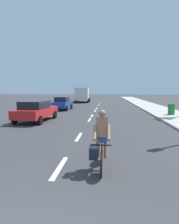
# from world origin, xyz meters

# --- Properties ---
(ground_plane) EXTENTS (160.00, 160.00, 0.00)m
(ground_plane) POSITION_xyz_m (0.00, 20.00, 0.00)
(ground_plane) COLOR #38383A
(sidewalk_strip) EXTENTS (3.60, 80.00, 0.14)m
(sidewalk_strip) POSITION_xyz_m (7.43, 22.00, 0.07)
(sidewalk_strip) COLOR #B2ADA3
(sidewalk_strip) RESTS_ON ground
(lane_stripe_1) EXTENTS (0.16, 1.80, 0.01)m
(lane_stripe_1) POSITION_xyz_m (0.00, 3.60, 0.00)
(lane_stripe_1) COLOR white
(lane_stripe_1) RESTS_ON ground
(lane_stripe_2) EXTENTS (0.16, 1.80, 0.01)m
(lane_stripe_2) POSITION_xyz_m (0.00, 7.53, 0.00)
(lane_stripe_2) COLOR white
(lane_stripe_2) RESTS_ON ground
(lane_stripe_3) EXTENTS (0.16, 1.80, 0.01)m
(lane_stripe_3) POSITION_xyz_m (0.00, 13.18, 0.00)
(lane_stripe_3) COLOR white
(lane_stripe_3) RESTS_ON ground
(lane_stripe_4) EXTENTS (0.16, 1.80, 0.01)m
(lane_stripe_4) POSITION_xyz_m (0.00, 15.64, 0.00)
(lane_stripe_4) COLOR white
(lane_stripe_4) RESTS_ON ground
(lane_stripe_5) EXTENTS (0.16, 1.80, 0.01)m
(lane_stripe_5) POSITION_xyz_m (0.00, 19.95, 0.00)
(lane_stripe_5) COLOR white
(lane_stripe_5) RESTS_ON ground
(lane_stripe_6) EXTENTS (0.16, 1.80, 0.01)m
(lane_stripe_6) POSITION_xyz_m (0.00, 22.92, 0.00)
(lane_stripe_6) COLOR white
(lane_stripe_6) RESTS_ON ground
(lane_stripe_7) EXTENTS (0.16, 1.80, 0.01)m
(lane_stripe_7) POSITION_xyz_m (0.00, 28.22, 0.00)
(lane_stripe_7) COLOR white
(lane_stripe_7) RESTS_ON ground
(lane_stripe_8) EXTENTS (0.16, 1.80, 0.01)m
(lane_stripe_8) POSITION_xyz_m (0.00, 34.13, 0.00)
(lane_stripe_8) COLOR white
(lane_stripe_8) RESTS_ON ground
(cyclist) EXTENTS (0.62, 1.71, 1.82)m
(cyclist) POSITION_xyz_m (1.26, 3.59, 0.83)
(cyclist) COLOR black
(cyclist) RESTS_ON ground
(parked_car_red) EXTENTS (2.28, 4.62, 1.57)m
(parked_car_red) POSITION_xyz_m (-4.02, 12.16, 0.84)
(parked_car_red) COLOR red
(parked_car_red) RESTS_ON ground
(parked_car_blue) EXTENTS (1.85, 3.84, 1.57)m
(parked_car_blue) POSITION_xyz_m (-3.98, 20.61, 0.83)
(parked_car_blue) COLOR #1E389E
(parked_car_blue) RESTS_ON ground
(delivery_truck) EXTENTS (2.84, 6.32, 2.80)m
(delivery_truck) POSITION_xyz_m (-3.45, 34.92, 1.50)
(delivery_truck) COLOR maroon
(delivery_truck) RESTS_ON ground
(trash_bin_far) EXTENTS (0.60, 0.60, 0.98)m
(trash_bin_far) POSITION_xyz_m (7.29, 16.20, 0.63)
(trash_bin_far) COLOR #19722D
(trash_bin_far) RESTS_ON sidewalk_strip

